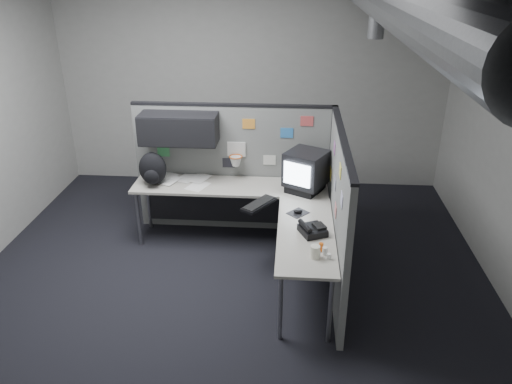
# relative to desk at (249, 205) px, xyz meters

# --- Properties ---
(room) EXTENTS (5.62, 5.62, 3.22)m
(room) POSITION_rel_desk_xyz_m (0.41, -0.70, 1.48)
(room) COLOR black
(room) RESTS_ON ground
(partition_back) EXTENTS (2.44, 0.42, 1.63)m
(partition_back) POSITION_rel_desk_xyz_m (-0.40, 0.53, 0.38)
(partition_back) COLOR slate
(partition_back) RESTS_ON ground
(partition_right) EXTENTS (0.07, 2.23, 1.63)m
(partition_right) POSITION_rel_desk_xyz_m (0.95, -0.49, 0.21)
(partition_right) COLOR slate
(partition_right) RESTS_ON ground
(desk) EXTENTS (2.31, 2.11, 0.73)m
(desk) POSITION_rel_desk_xyz_m (0.00, 0.00, 0.00)
(desk) COLOR #ADA99C
(desk) RESTS_ON ground
(monitor) EXTENTS (0.56, 0.56, 0.47)m
(monitor) POSITION_rel_desk_xyz_m (0.64, 0.20, 0.36)
(monitor) COLOR black
(monitor) RESTS_ON desk
(keyboard) EXTENTS (0.39, 0.47, 0.04)m
(keyboard) POSITION_rel_desk_xyz_m (0.13, -0.23, 0.14)
(keyboard) COLOR black
(keyboard) RESTS_ON desk
(mouse) EXTENTS (0.26, 0.26, 0.04)m
(mouse) POSITION_rel_desk_xyz_m (0.56, -0.38, 0.13)
(mouse) COLOR black
(mouse) RESTS_ON desk
(phone) EXTENTS (0.31, 0.32, 0.12)m
(phone) POSITION_rel_desk_xyz_m (0.69, -0.80, 0.16)
(phone) COLOR black
(phone) RESTS_ON desk
(bottles) EXTENTS (0.14, 0.17, 0.08)m
(bottles) POSITION_rel_desk_xyz_m (0.78, -1.18, 0.15)
(bottles) COLOR silver
(bottles) RESTS_ON desk
(cup) EXTENTS (0.10, 0.10, 0.12)m
(cup) POSITION_rel_desk_xyz_m (0.71, -1.23, 0.18)
(cup) COLOR silver
(cup) RESTS_ON desk
(papers) EXTENTS (0.77, 0.71, 0.02)m
(papers) POSITION_rel_desk_xyz_m (-0.87, 0.41, 0.13)
(papers) COLOR white
(papers) RESTS_ON desk
(backpack) EXTENTS (0.37, 0.35, 0.40)m
(backpack) POSITION_rel_desk_xyz_m (-1.15, 0.23, 0.31)
(backpack) COLOR black
(backpack) RESTS_ON desk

